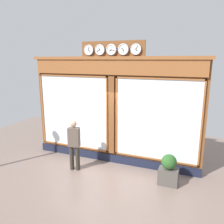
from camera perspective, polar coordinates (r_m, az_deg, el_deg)
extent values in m
plane|color=#7A665B|center=(6.13, -10.65, -22.68)|extent=(14.00, 14.00, 0.00)
cube|color=brown|center=(7.82, 0.41, -0.06)|extent=(5.96, 0.30, 3.56)
cube|color=#191E33|center=(8.20, -0.05, -11.53)|extent=(5.96, 0.08, 0.28)
cube|color=brown|center=(7.44, -0.12, 11.22)|extent=(5.85, 0.08, 0.48)
cube|color=brown|center=(7.45, -0.06, 13.47)|extent=(6.08, 0.20, 0.10)
cube|color=silver|center=(7.28, 11.10, -2.06)|extent=(2.63, 0.02, 2.57)
cube|color=brown|center=(7.04, 11.55, 8.26)|extent=(2.73, 0.04, 0.05)
cube|color=brown|center=(7.71, 10.64, -11.55)|extent=(2.73, 0.04, 0.05)
cube|color=brown|center=(7.15, 21.69, -3.05)|extent=(0.05, 0.04, 2.67)
cube|color=brown|center=(7.61, 1.12, -1.15)|extent=(0.05, 0.04, 2.67)
cube|color=silver|center=(8.36, -9.72, -0.03)|extent=(2.63, 0.02, 2.57)
cube|color=brown|center=(8.15, -10.16, 8.96)|extent=(2.73, 0.04, 0.05)
cube|color=brown|center=(8.73, -9.46, -8.46)|extent=(2.73, 0.04, 0.05)
cube|color=brown|center=(9.11, -17.01, 0.66)|extent=(0.05, 0.04, 2.67)
cube|color=brown|center=(7.74, -1.30, -0.91)|extent=(0.05, 0.04, 2.67)
cube|color=brown|center=(7.68, -0.08, -1.02)|extent=(0.20, 0.10, 2.67)
cube|color=brown|center=(7.50, 0.06, 15.42)|extent=(2.16, 0.06, 0.55)
cylinder|color=white|center=(7.16, 6.02, 15.45)|extent=(0.28, 0.02, 0.28)
torus|color=silver|center=(7.15, 6.01, 15.45)|extent=(0.34, 0.03, 0.34)
cube|color=black|center=(7.14, 6.19, 15.22)|extent=(0.06, 0.01, 0.07)
cube|color=black|center=(7.14, 6.26, 15.86)|extent=(0.07, 0.01, 0.11)
sphere|color=black|center=(7.14, 5.98, 15.46)|extent=(0.02, 0.02, 0.02)
cylinder|color=white|center=(7.28, 2.87, 15.47)|extent=(0.28, 0.02, 0.28)
torus|color=silver|center=(7.28, 2.85, 15.47)|extent=(0.36, 0.05, 0.36)
cube|color=black|center=(7.28, 2.59, 15.65)|extent=(0.07, 0.01, 0.06)
cube|color=black|center=(7.26, 2.81, 15.00)|extent=(0.02, 0.01, 0.12)
sphere|color=black|center=(7.26, 2.82, 15.47)|extent=(0.02, 0.02, 0.02)
cylinder|color=white|center=(7.42, -0.18, 15.44)|extent=(0.28, 0.02, 0.28)
torus|color=silver|center=(7.42, -0.19, 15.44)|extent=(0.36, 0.05, 0.36)
cube|color=black|center=(7.42, -0.45, 15.25)|extent=(0.07, 0.01, 0.06)
cube|color=black|center=(7.39, 0.20, 15.30)|extent=(0.12, 0.01, 0.05)
sphere|color=black|center=(7.40, -0.23, 15.44)|extent=(0.02, 0.02, 0.02)
cylinder|color=white|center=(7.58, -3.10, 15.37)|extent=(0.28, 0.02, 0.28)
torus|color=silver|center=(7.58, -3.11, 15.37)|extent=(0.35, 0.04, 0.35)
cube|color=black|center=(7.58, -3.27, 15.64)|extent=(0.05, 0.01, 0.08)
cube|color=black|center=(7.59, -3.53, 15.15)|extent=(0.11, 0.01, 0.07)
sphere|color=black|center=(7.57, -3.16, 15.38)|extent=(0.02, 0.02, 0.02)
cylinder|color=white|center=(7.76, -5.89, 15.27)|extent=(0.28, 0.02, 0.28)
torus|color=silver|center=(7.76, -5.91, 15.27)|extent=(0.34, 0.03, 0.34)
cube|color=black|center=(7.73, -5.74, 15.10)|extent=(0.07, 0.01, 0.06)
cube|color=black|center=(7.74, -5.88, 15.72)|extent=(0.03, 0.01, 0.12)
sphere|color=black|center=(7.74, -5.96, 15.28)|extent=(0.02, 0.02, 0.02)
cylinder|color=#312A24|center=(7.70, -10.09, -11.25)|extent=(0.14, 0.14, 0.82)
cylinder|color=#312A24|center=(7.64, -8.65, -11.40)|extent=(0.14, 0.14, 0.82)
cube|color=brown|center=(7.41, -9.58, -6.24)|extent=(0.40, 0.29, 0.62)
sphere|color=tan|center=(7.27, -9.71, -2.90)|extent=(0.22, 0.22, 0.22)
cube|color=#4C4742|center=(7.03, 13.96, -15.48)|extent=(0.56, 0.36, 0.49)
sphere|color=#285623|center=(6.82, 14.18, -12.08)|extent=(0.43, 0.43, 0.43)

